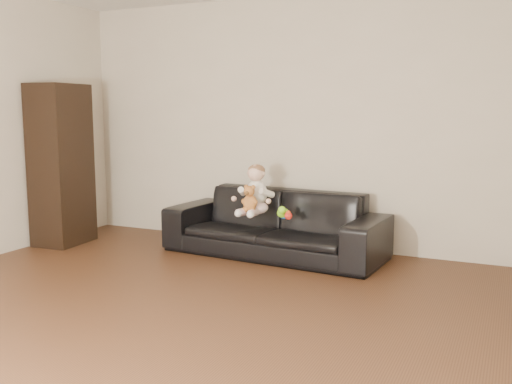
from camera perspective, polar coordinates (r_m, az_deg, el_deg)
The scene contains 10 objects.
floor at distance 3.86m, azimuth -11.69°, elevation -13.74°, with size 5.50×5.50×0.00m, color #492B1A.
wall_back at distance 6.01m, azimuth 3.78°, elevation 6.93°, with size 5.00×5.00×0.00m, color beige.
sofa at distance 5.66m, azimuth 1.86°, elevation -3.16°, with size 2.17×0.85×0.63m, color black.
cabinet at distance 6.43m, azimuth -18.90°, elevation 2.58°, with size 0.43×0.59×1.70m, color black.
shelf_item at distance 6.39m, azimuth -18.93°, elevation 6.00°, with size 0.18×0.25×0.28m, color silver.
baby at distance 5.56m, azimuth -0.06°, elevation -0.04°, with size 0.33×0.41×0.49m.
teddy_bear at distance 5.43m, azimuth -0.63°, elevation -0.66°, with size 0.14×0.14×0.25m.
toy_green at distance 5.42m, azimuth 2.72°, elevation -2.10°, with size 0.11×0.14×0.09m, color #86E31A.
toy_rattle at distance 5.33m, azimuth 3.26°, elevation -2.39°, with size 0.07×0.07×0.07m, color red.
toy_blue_disc at distance 5.44m, azimuth 3.02°, elevation -2.48°, with size 0.11×0.11×0.02m, color blue.
Camera 1 is at (2.16, -2.86, 1.43)m, focal length 40.00 mm.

